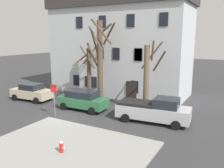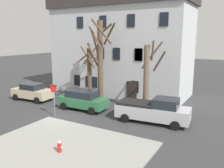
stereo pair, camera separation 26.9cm
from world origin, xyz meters
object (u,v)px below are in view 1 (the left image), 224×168
car_green_wagon (83,100)px  fire_hydrant (61,146)px  pickup_truck_silver (154,110)px  car_beige_sedan (32,92)px  tree_bare_near (89,70)px  tree_bare_far (147,76)px  bicycle_leaning (56,93)px  tree_bare_mid (100,59)px  street_sign_pole (54,94)px  building_main (119,44)px

car_green_wagon → fire_hydrant: size_ratio=6.48×
car_green_wagon → pickup_truck_silver: (6.64, 0.06, 0.04)m
car_beige_sedan → pickup_truck_silver: 13.17m
tree_bare_near → fire_hydrant: tree_bare_near is taller
tree_bare_far → car_green_wagon: tree_bare_far is taller
pickup_truck_silver → bicycle_leaning: bearing=168.2°
tree_bare_far → pickup_truck_silver: size_ratio=1.09×
tree_bare_mid → fire_hydrant: 11.22m
tree_bare_near → car_green_wagon: bearing=-67.4°
tree_bare_near → street_sign_pole: size_ratio=2.57×
car_green_wagon → bicycle_leaning: car_green_wagon is taller
tree_bare_near → bicycle_leaning: (-4.45, -0.14, -2.82)m
tree_bare_near → tree_bare_far: size_ratio=1.12×
pickup_truck_silver → car_beige_sedan: bearing=-179.7°
car_green_wagon → bicycle_leaning: (-5.60, 2.62, -0.55)m
building_main → fire_hydrant: bearing=-74.4°
car_green_wagon → pickup_truck_silver: 6.64m
car_beige_sedan → pickup_truck_silver: bearing=0.3°
tree_bare_mid → car_beige_sedan: (-6.82, -2.52, -3.52)m
building_main → pickup_truck_silver: size_ratio=2.79×
tree_bare_near → tree_bare_far: tree_bare_near is taller
fire_hydrant → car_green_wagon: bearing=117.8°
tree_bare_mid → street_sign_pole: 5.98m
tree_bare_far → pickup_truck_silver: bearing=-56.5°
car_green_wagon → fire_hydrant: car_green_wagon is taller
tree_bare_near → car_green_wagon: 3.75m
car_beige_sedan → street_sign_pole: size_ratio=1.62×
car_beige_sedan → tree_bare_far: bearing=10.3°
tree_bare_far → tree_bare_near: bearing=174.5°
building_main → car_beige_sedan: 10.92m
tree_bare_mid → street_sign_pole: size_ratio=2.97×
building_main → tree_bare_near: bearing=-99.9°
building_main → tree_bare_far: (5.57, -5.46, -2.44)m
tree_bare_mid → fire_hydrant: size_ratio=11.71×
tree_bare_mid → street_sign_pole: bearing=-101.5°
tree_bare_far → car_green_wagon: bearing=-157.9°
building_main → pickup_truck_silver: (6.94, -7.54, -4.66)m
tree_bare_mid → pickup_truck_silver: size_ratio=1.41×
car_green_wagon → pickup_truck_silver: pickup_truck_silver is taller
tree_bare_far → fire_hydrant: (-1.38, -9.50, -2.71)m
building_main → street_sign_pole: building_main is taller
bicycle_leaning → car_green_wagon: bearing=-25.1°
pickup_truck_silver → fire_hydrant: bearing=-110.3°
building_main → pickup_truck_silver: bearing=-47.4°
car_beige_sedan → car_green_wagon: size_ratio=0.99×
tree_bare_near → tree_bare_mid: bearing=-9.7°
tree_bare_far → bicycle_leaning: 11.23m
tree_bare_mid → tree_bare_far: (4.98, -0.38, -1.21)m
pickup_truck_silver → bicycle_leaning: (-12.24, 2.56, -0.59)m
tree_bare_far → bicycle_leaning: tree_bare_far is taller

